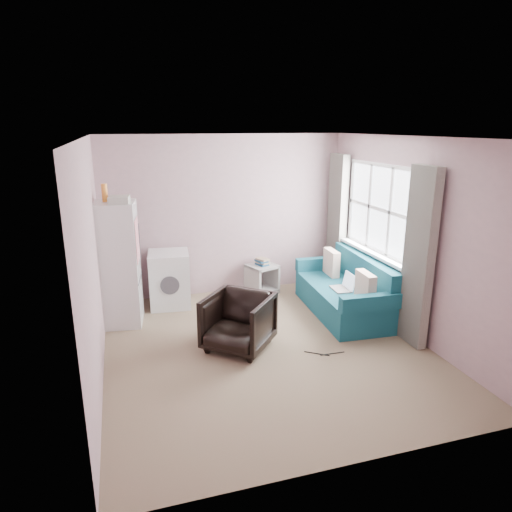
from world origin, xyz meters
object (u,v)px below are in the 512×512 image
Objects in this scene: armchair at (238,319)px; washing_machine at (170,278)px; sofa at (346,293)px; side_table at (262,276)px; fridge at (117,263)px.

washing_machine reaches higher than armchair.
sofa is at bearing -16.97° from washing_machine.
armchair is 1.75m from washing_machine.
sofa is (0.92, -1.13, 0.03)m from side_table.
fridge is 2.35m from side_table.
sofa is at bearing -3.01° from fridge.
armchair is 1.88m from sofa.
washing_machine reaches higher than sofa.
fridge is 3.23m from sofa.
side_table is (2.21, 0.56, -0.58)m from fridge.
armchair is 0.91× the size of washing_machine.
side_table is at bearing 10.53° from washing_machine.
armchair is at bearing -62.97° from washing_machine.
armchair is at bearing -33.92° from fridge.
armchair is at bearing -157.44° from sofa.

